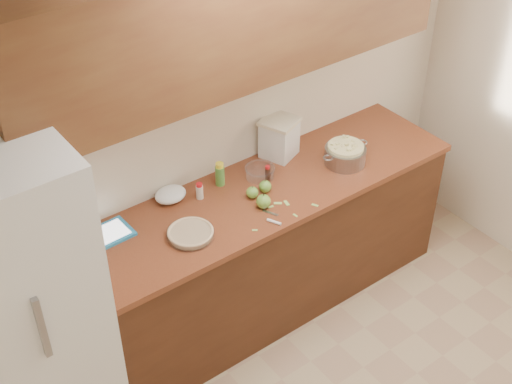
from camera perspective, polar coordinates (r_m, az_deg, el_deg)
room_shell at (r=3.11m, az=16.41°, el=-7.90°), size 3.60×3.60×3.60m
counter_run at (r=4.42m, az=-0.16°, el=-4.95°), size 2.64×0.68×0.92m
upper_cabinets at (r=3.71m, az=-1.68°, el=13.72°), size 2.60×0.34×0.70m
fridge at (r=3.66m, az=-18.46°, el=-8.96°), size 0.70×0.70×1.80m
pie at (r=3.84m, az=-5.26°, el=-3.32°), size 0.26×0.26×0.04m
colander at (r=4.39m, az=7.14°, el=3.00°), size 0.34×0.25×0.13m
flour_canister at (r=4.39m, az=1.86°, el=4.40°), size 0.27×0.27×0.25m
tablet at (r=3.92m, az=-11.77°, el=-3.33°), size 0.26×0.20×0.02m
paring_knife at (r=3.93m, az=1.41°, el=-2.29°), size 0.09×0.17×0.02m
lemon_bottle at (r=4.17m, az=-2.91°, el=1.42°), size 0.06×0.06×0.15m
cinnamon_shaker at (r=4.09m, az=-4.54°, el=0.07°), size 0.04×0.04×0.10m
vanilla_bottle at (r=4.23m, az=0.92°, el=1.55°), size 0.03×0.03×0.09m
mixing_bowl at (r=4.25m, az=0.32°, el=1.66°), size 0.18×0.18×0.07m
paper_towel at (r=4.09m, az=-6.86°, el=-0.20°), size 0.23×0.21×0.08m
apple_left at (r=4.08m, az=-0.30°, el=-0.04°), size 0.07×0.07×0.08m
apple_center at (r=4.13m, az=0.74°, el=0.45°), size 0.07×0.07×0.09m
apple_front at (r=4.01m, az=0.60°, el=-0.76°), size 0.08×0.08×0.10m
peel_a at (r=4.06m, az=4.73°, el=-1.05°), size 0.03×0.04×0.00m
peel_b at (r=4.06m, az=1.76°, el=-0.90°), size 0.05×0.04×0.00m
peel_c at (r=4.07m, az=2.46°, el=-0.89°), size 0.03×0.05×0.00m
peel_d at (r=4.04m, az=1.19°, el=-1.19°), size 0.04×0.02×0.00m
peel_e at (r=3.98m, az=3.16°, el=-1.87°), size 0.02×0.03×0.00m
peel_f at (r=3.88m, az=-0.09°, el=-3.08°), size 0.03×0.03×0.00m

